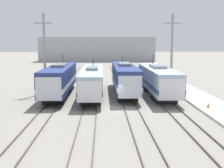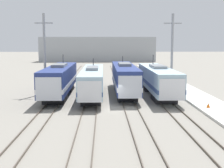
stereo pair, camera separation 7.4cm
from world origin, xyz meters
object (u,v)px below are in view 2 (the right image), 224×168
locomotive_far_right (158,80)px  traffic_cone (208,105)px  locomotive_far_left (59,80)px  catenary_tower_left (45,52)px  catenary_tower_right (172,52)px  locomotive_center_left (92,82)px  locomotive_center_right (125,78)px

locomotive_far_right → traffic_cone: bearing=-66.9°
locomotive_far_left → catenary_tower_left: bearing=131.9°
catenary_tower_right → locomotive_center_left: bearing=-163.6°
locomotive_far_right → catenary_tower_left: (-15.44, 2.54, 3.63)m
locomotive_far_right → traffic_cone: 9.81m
locomotive_center_right → traffic_cone: (8.17, -10.58, -1.71)m
locomotive_far_right → catenary_tower_left: catenary_tower_left is taller
locomotive_far_left → locomotive_center_right: size_ratio=0.94×
locomotive_far_left → catenary_tower_right: bearing=9.5°
catenary_tower_left → traffic_cone: bearing=-30.8°
locomotive_far_left → catenary_tower_left: catenary_tower_left is taller
locomotive_center_right → locomotive_center_left: bearing=-151.5°
catenary_tower_left → traffic_cone: catenary_tower_left is taller
locomotive_center_right → traffic_cone: size_ratio=38.86×
locomotive_far_right → traffic_cone: (3.79, -8.91, -1.60)m
catenary_tower_right → catenary_tower_left: bearing=180.0°
traffic_cone → locomotive_center_right: bearing=127.7°
locomotive_center_left → traffic_cone: size_ratio=38.48×
locomotive_center_left → locomotive_center_right: bearing=28.5°
locomotive_far_right → locomotive_center_right: bearing=159.1°
locomotive_center_left → catenary_tower_right: bearing=16.4°
locomotive_far_right → traffic_cone: locomotive_far_right is taller
locomotive_far_left → catenary_tower_right: (15.44, 2.57, 3.53)m
locomotive_far_left → locomotive_far_right: 13.13m
locomotive_center_right → catenary_tower_left: size_ratio=1.68×
traffic_cone → catenary_tower_left: bearing=149.2°
catenary_tower_left → locomotive_far_right: bearing=-9.4°
locomotive_center_left → catenary_tower_left: catenary_tower_left is taller
catenary_tower_left → traffic_cone: size_ratio=23.09×
locomotive_far_right → catenary_tower_right: catenary_tower_right is taller
locomotive_far_left → catenary_tower_right: catenary_tower_right is taller
locomotive_center_right → traffic_cone: locomotive_center_right is taller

